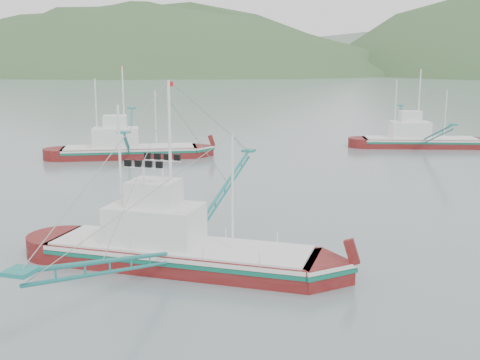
# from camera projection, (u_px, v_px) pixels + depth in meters

# --- Properties ---
(ground) EXTENTS (1200.00, 1200.00, 0.00)m
(ground) POSITION_uv_depth(u_px,v_px,m) (208.00, 260.00, 32.13)
(ground) COLOR slate
(ground) RESTS_ON ground
(main_boat) EXTENTS (14.05, 25.43, 10.29)m
(main_boat) POSITION_uv_depth(u_px,v_px,m) (176.00, 239.00, 30.87)
(main_boat) COLOR #5B0E0D
(main_boat) RESTS_ON ground
(bg_boat_left) EXTENTS (14.79, 24.60, 10.52)m
(bg_boat_left) POSITION_uv_depth(u_px,v_px,m) (128.00, 138.00, 64.66)
(bg_boat_left) COLOR #5B0E0D
(bg_boat_left) RESTS_ON ground
(bg_boat_far) EXTENTS (14.18, 24.44, 10.05)m
(bg_boat_far) POSITION_uv_depth(u_px,v_px,m) (420.00, 132.00, 72.18)
(bg_boat_far) COLOR #5B0E0D
(bg_boat_far) RESTS_ON ground
(headland_left) EXTENTS (448.00, 308.00, 210.00)m
(headland_left) POSITION_uv_depth(u_px,v_px,m) (137.00, 73.00, 420.41)
(headland_left) COLOR #33532B
(headland_left) RESTS_ON ground
(ridge_distant) EXTENTS (960.00, 400.00, 240.00)m
(ridge_distant) POSITION_uv_depth(u_px,v_px,m) (443.00, 70.00, 549.97)
(ridge_distant) COLOR slate
(ridge_distant) RESTS_ON ground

